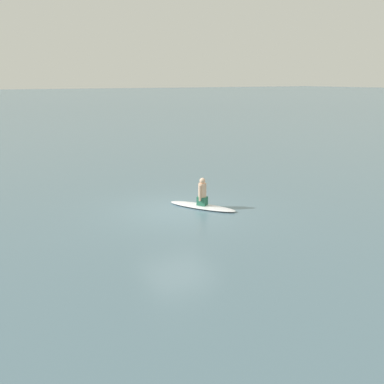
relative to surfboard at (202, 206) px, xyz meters
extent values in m
plane|color=slate|center=(-0.95, 0.08, -0.05)|extent=(400.00, 400.00, 0.00)
ellipsoid|color=white|center=(0.00, 0.00, 0.00)|extent=(1.90, 2.58, 0.10)
cube|color=#26664C|center=(0.00, 0.00, 0.20)|extent=(0.40, 0.42, 0.31)
cylinder|color=#D6AD8E|center=(0.00, 0.00, 0.60)|extent=(0.40, 0.40, 0.52)
sphere|color=#D6AD8E|center=(0.00, 0.00, 0.95)|extent=(0.21, 0.21, 0.21)
cylinder|color=#D6AD8E|center=(-0.15, -0.09, 0.53)|extent=(0.11, 0.11, 0.57)
cylinder|color=#D6AD8E|center=(0.15, 0.09, 0.53)|extent=(0.11, 0.11, 0.57)
camera|label=1|loc=(-7.99, -13.06, 4.46)|focal=41.43mm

